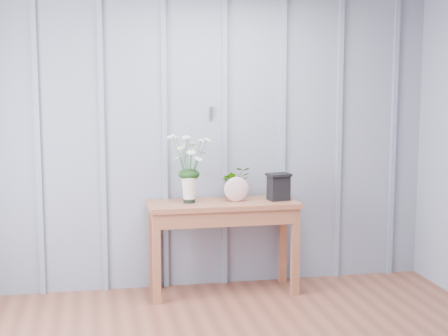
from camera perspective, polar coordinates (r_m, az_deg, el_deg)
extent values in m
cube|color=#868DA3|center=(5.65, -2.46, 2.57)|extent=(4.00, 0.01, 2.50)
cube|color=#A3A4A8|center=(5.64, -1.07, 4.61)|extent=(0.03, 0.01, 0.10)
cube|color=gray|center=(5.58, -15.23, 2.24)|extent=(0.04, 0.03, 2.50)
cube|color=gray|center=(5.57, -10.09, 2.38)|extent=(0.04, 0.03, 2.50)
cube|color=gray|center=(5.60, -4.97, 2.51)|extent=(0.04, 0.03, 2.50)
cube|color=gray|center=(5.68, 0.05, 2.61)|extent=(0.04, 0.03, 2.50)
cube|color=gray|center=(5.80, 4.91, 2.69)|extent=(0.04, 0.03, 2.50)
cube|color=gray|center=(5.96, 9.54, 2.74)|extent=(0.04, 0.03, 2.50)
cube|color=gray|center=(6.15, 13.91, 2.78)|extent=(0.04, 0.03, 2.50)
cube|color=brown|center=(5.51, -0.10, -3.02)|extent=(1.20, 0.45, 0.04)
cube|color=brown|center=(5.52, -0.10, -3.84)|extent=(1.13, 0.42, 0.12)
cube|color=brown|center=(5.34, -5.63, -7.54)|extent=(0.06, 0.06, 0.71)
cube|color=brown|center=(5.55, 5.93, -6.94)|extent=(0.06, 0.06, 0.71)
cube|color=brown|center=(5.69, -5.99, -6.59)|extent=(0.06, 0.06, 0.71)
cube|color=brown|center=(5.89, 4.90, -6.08)|extent=(0.06, 0.06, 0.71)
cylinder|color=black|center=(5.46, -2.90, -2.59)|extent=(0.09, 0.09, 0.06)
cone|color=white|center=(5.45, -2.91, -1.67)|extent=(0.16, 0.16, 0.22)
ellipsoid|color=black|center=(5.43, -2.92, -0.54)|extent=(0.17, 0.14, 0.09)
imported|color=black|center=(5.64, 0.95, -1.20)|extent=(0.27, 0.24, 0.26)
ellipsoid|color=#9B4F64|center=(5.49, 1.04, -1.79)|extent=(0.21, 0.08, 0.20)
cube|color=black|center=(5.57, 4.56, -1.67)|extent=(0.18, 0.15, 0.20)
cube|color=black|center=(5.55, 4.57, -0.56)|extent=(0.20, 0.17, 0.02)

